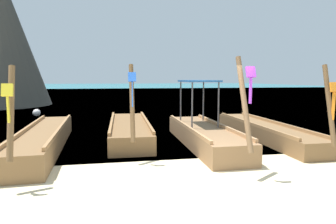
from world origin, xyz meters
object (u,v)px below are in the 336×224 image
(longtail_boat_blue_ribbon, at_px, (129,130))
(mooring_buoy_near, at_px, (37,113))
(longtail_boat_orange_ribbon, at_px, (264,131))
(longtail_boat_yellow_ribbon, at_px, (44,139))
(longtail_boat_violet_ribbon, at_px, (204,134))

(longtail_boat_blue_ribbon, height_order, mooring_buoy_near, longtail_boat_blue_ribbon)
(longtail_boat_blue_ribbon, xyz_separation_m, mooring_buoy_near, (-4.99, 7.07, -0.08))
(longtail_boat_orange_ribbon, bearing_deg, longtail_boat_yellow_ribbon, -177.50)
(longtail_boat_yellow_ribbon, height_order, longtail_boat_violet_ribbon, longtail_boat_violet_ribbon)
(mooring_buoy_near, bearing_deg, longtail_boat_violet_ribbon, -49.88)
(longtail_boat_yellow_ribbon, bearing_deg, longtail_boat_orange_ribbon, 2.50)
(longtail_boat_blue_ribbon, relative_size, longtail_boat_orange_ribbon, 0.92)
(longtail_boat_blue_ribbon, distance_m, longtail_boat_violet_ribbon, 2.89)
(longtail_boat_yellow_ribbon, relative_size, longtail_boat_orange_ribbon, 1.00)
(longtail_boat_blue_ribbon, xyz_separation_m, longtail_boat_violet_ribbon, (2.36, -1.66, 0.07))
(longtail_boat_yellow_ribbon, bearing_deg, longtail_boat_violet_ribbon, -3.93)
(longtail_boat_blue_ribbon, distance_m, longtail_boat_orange_ribbon, 4.99)
(longtail_boat_blue_ribbon, bearing_deg, mooring_buoy_near, 125.25)
(longtail_boat_violet_ribbon, bearing_deg, longtail_boat_orange_ribbon, 15.07)
(longtail_boat_violet_ribbon, bearing_deg, longtail_boat_blue_ribbon, 144.84)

